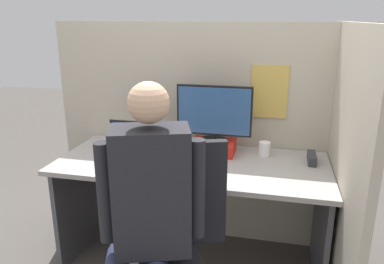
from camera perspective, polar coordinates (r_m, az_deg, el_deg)
cubicle_panel_back at (r=2.71m, az=1.89°, el=-0.44°), size 2.20×0.05×1.59m
cubicle_panel_right at (r=2.26m, az=21.76°, el=-5.40°), size 0.04×1.38×1.59m
desk at (r=2.44m, az=-0.03°, el=-8.16°), size 1.70×0.73×0.74m
paper_box at (r=2.50m, az=3.28°, el=-2.28°), size 0.28×0.22×0.08m
monitor at (r=2.44m, az=3.38°, el=2.82°), size 0.49×0.19×0.37m
laptop at (r=2.48m, az=-8.50°, el=-2.50°), size 0.35×0.24×0.23m
mouse at (r=2.32m, az=-3.36°, el=-4.52°), size 0.06×0.05×0.03m
stapler at (r=2.45m, az=17.78°, el=-3.82°), size 0.05×0.17×0.06m
carrot_toy at (r=2.12m, az=1.02°, el=-6.60°), size 0.04×0.15×0.04m
office_chair at (r=1.94m, az=-3.83°, el=-17.04°), size 0.59×0.63×1.03m
person at (r=1.70m, az=-7.26°, el=-12.40°), size 0.46×0.51×1.36m
coffee_mug at (r=2.49m, az=10.99°, el=-2.56°), size 0.07×0.07×0.09m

